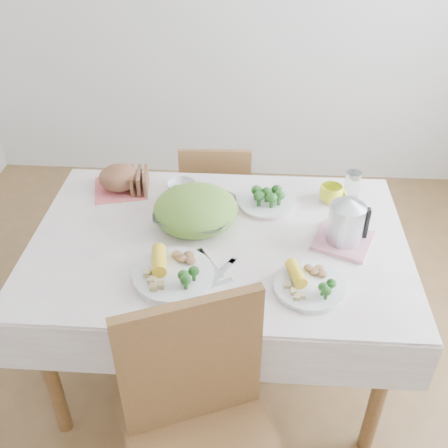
# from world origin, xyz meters

# --- Properties ---
(floor) EXTENTS (3.60, 3.60, 0.00)m
(floor) POSITION_xyz_m (0.00, 0.00, 0.00)
(floor) COLOR brown
(floor) RESTS_ON ground
(dining_table) EXTENTS (1.40, 0.90, 0.75)m
(dining_table) POSITION_xyz_m (0.00, 0.00, 0.38)
(dining_table) COLOR brown
(dining_table) RESTS_ON floor
(tablecloth) EXTENTS (1.50, 1.00, 0.01)m
(tablecloth) POSITION_xyz_m (0.00, 0.00, 0.76)
(tablecloth) COLOR white
(tablecloth) RESTS_ON dining_table
(chair_far) EXTENTS (0.39, 0.39, 0.83)m
(chair_far) POSITION_xyz_m (-0.07, 0.77, 0.46)
(chair_far) COLOR brown
(chair_far) RESTS_ON floor
(salad_bowl) EXTENTS (0.39, 0.39, 0.08)m
(salad_bowl) POSITION_xyz_m (-0.10, 0.10, 0.80)
(salad_bowl) COLOR white
(salad_bowl) RESTS_ON tablecloth
(dinner_plate_left) EXTENTS (0.34, 0.34, 0.02)m
(dinner_plate_left) POSITION_xyz_m (-0.15, -0.24, 0.77)
(dinner_plate_left) COLOR white
(dinner_plate_left) RESTS_ON tablecloth
(dinner_plate_right) EXTENTS (0.27, 0.27, 0.02)m
(dinner_plate_right) POSITION_xyz_m (0.34, -0.27, 0.77)
(dinner_plate_right) COLOR white
(dinner_plate_right) RESTS_ON tablecloth
(broccoli_plate) EXTENTS (0.30, 0.30, 0.02)m
(broccoli_plate) POSITION_xyz_m (0.19, 0.25, 0.77)
(broccoli_plate) COLOR beige
(broccoli_plate) RESTS_ON tablecloth
(napkin) EXTENTS (0.28, 0.28, 0.00)m
(napkin) POSITION_xyz_m (-0.48, 0.34, 0.76)
(napkin) COLOR #DE5C5D
(napkin) RESTS_ON tablecloth
(bread_loaf) EXTENTS (0.20, 0.19, 0.11)m
(bread_loaf) POSITION_xyz_m (-0.48, 0.34, 0.82)
(bread_loaf) COLOR brown
(bread_loaf) RESTS_ON napkin
(fruit_bowl) EXTENTS (0.14, 0.14, 0.04)m
(fruit_bowl) POSITION_xyz_m (-0.19, 0.34, 0.78)
(fruit_bowl) COLOR white
(fruit_bowl) RESTS_ON tablecloth
(yellow_mug) EXTENTS (0.13, 0.13, 0.08)m
(yellow_mug) POSITION_xyz_m (0.47, 0.30, 0.80)
(yellow_mug) COLOR yellow
(yellow_mug) RESTS_ON tablecloth
(glass_tumbler) EXTENTS (0.08, 0.08, 0.13)m
(glass_tumbler) POSITION_xyz_m (0.56, 0.34, 0.83)
(glass_tumbler) COLOR white
(glass_tumbler) RESTS_ON tablecloth
(pink_tray) EXTENTS (0.27, 0.27, 0.02)m
(pink_tray) POSITION_xyz_m (0.49, 0.01, 0.77)
(pink_tray) COLOR #D07F8F
(pink_tray) RESTS_ON tablecloth
(electric_kettle) EXTENTS (0.18, 0.18, 0.19)m
(electric_kettle) POSITION_xyz_m (0.49, 0.01, 0.88)
(electric_kettle) COLOR #B2B5BA
(electric_kettle) RESTS_ON pink_tray
(fork_left) EXTENTS (0.11, 0.16, 0.00)m
(fork_left) POSITION_xyz_m (-0.02, -0.16, 0.76)
(fork_left) COLOR silver
(fork_left) RESTS_ON tablecloth
(fork_right) EXTENTS (0.11, 0.17, 0.00)m
(fork_right) POSITION_xyz_m (0.02, -0.21, 0.76)
(fork_right) COLOR silver
(fork_right) RESTS_ON tablecloth
(knife) EXTENTS (0.16, 0.11, 0.00)m
(knife) POSITION_xyz_m (-0.01, -0.28, 0.76)
(knife) COLOR silver
(knife) RESTS_ON tablecloth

